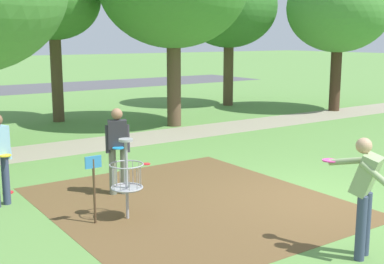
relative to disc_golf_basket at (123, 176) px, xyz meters
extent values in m
plane|color=#5B8942|center=(3.58, -1.15, -0.75)|extent=(160.00, 160.00, 0.00)
cube|color=brown|center=(1.42, 0.08, -0.75)|extent=(4.96, 5.55, 0.01)
cylinder|color=#9E9EA3|center=(0.06, -0.01, -0.08)|extent=(0.05, 0.05, 1.35)
cylinder|color=#9E9EA3|center=(0.06, -0.01, 0.62)|extent=(0.24, 0.24, 0.04)
torus|color=#9E9EA3|center=(0.06, -0.01, 0.20)|extent=(0.58, 0.58, 0.02)
torus|color=#9E9EA3|center=(0.06, -0.01, -0.20)|extent=(0.55, 0.55, 0.03)
cylinder|color=#9E9EA3|center=(0.06, -0.01, -0.22)|extent=(0.48, 0.48, 0.02)
cylinder|color=gray|center=(0.30, -0.01, 0.00)|extent=(0.01, 0.01, 0.40)
cylinder|color=gray|center=(0.25, 0.13, 0.00)|extent=(0.01, 0.01, 0.40)
cylinder|color=gray|center=(0.13, 0.22, 0.00)|extent=(0.01, 0.01, 0.40)
cylinder|color=gray|center=(-0.01, 0.22, 0.00)|extent=(0.01, 0.01, 0.40)
cylinder|color=gray|center=(-0.13, 0.13, 0.00)|extent=(0.01, 0.01, 0.40)
cylinder|color=gray|center=(-0.18, -0.01, 0.00)|extent=(0.01, 0.01, 0.40)
cylinder|color=gray|center=(-0.13, -0.15, 0.00)|extent=(0.01, 0.01, 0.40)
cylinder|color=gray|center=(-0.01, -0.24, 0.00)|extent=(0.01, 0.01, 0.40)
cylinder|color=gray|center=(0.13, -0.24, 0.00)|extent=(0.01, 0.01, 0.40)
cylinder|color=gray|center=(0.25, -0.15, 0.00)|extent=(0.01, 0.01, 0.40)
cylinder|color=#4C3823|center=(-0.49, 0.09, -0.20)|extent=(0.04, 0.04, 1.10)
cube|color=#3384C6|center=(-0.49, 0.09, 0.30)|extent=(0.28, 0.03, 0.20)
cylinder|color=#384260|center=(1.95, -3.31, -0.29)|extent=(0.14, 0.14, 0.92)
cylinder|color=#384260|center=(2.15, -3.23, -0.29)|extent=(0.14, 0.14, 0.92)
cube|color=#93A875|center=(2.05, -3.27, 0.45)|extent=(0.47, 0.49, 0.60)
sphere|color=tan|center=(2.03, -3.22, 0.85)|extent=(0.22, 0.22, 0.22)
cylinder|color=#93A875|center=(2.09, -2.93, 0.56)|extent=(0.29, 0.58, 0.21)
cylinder|color=#E53D99|center=(2.00, -2.67, 0.53)|extent=(0.22, 0.22, 0.02)
cylinder|color=#93A875|center=(1.96, -3.50, 0.49)|extent=(0.25, 0.48, 0.37)
cylinder|color=#384260|center=(-1.42, 1.94, -0.29)|extent=(0.14, 0.14, 0.92)
cylinder|color=#84B7D1|center=(-1.34, 1.96, 0.36)|extent=(0.15, 0.19, 0.55)
cylinder|color=gold|center=(-1.46, 1.74, 0.22)|extent=(0.22, 0.22, 0.02)
cylinder|color=slate|center=(0.66, 1.28, -0.29)|extent=(0.14, 0.14, 0.92)
cylinder|color=slate|center=(0.46, 1.37, -0.29)|extent=(0.14, 0.14, 0.92)
cube|color=#2D2D33|center=(0.56, 1.32, 0.45)|extent=(0.42, 0.35, 0.56)
sphere|color=#9E7051|center=(0.56, 1.32, 0.85)|extent=(0.22, 0.22, 0.22)
cylinder|color=#2D2D33|center=(0.73, 1.23, 0.36)|extent=(0.15, 0.19, 0.55)
cylinder|color=#2D2D33|center=(0.38, 1.38, 0.36)|extent=(0.15, 0.19, 0.55)
cylinder|color=#1E93DB|center=(0.49, 1.16, 0.22)|extent=(0.22, 0.22, 0.02)
cylinder|color=red|center=(-1.23, 2.64, -0.74)|extent=(0.21, 0.21, 0.02)
cylinder|color=red|center=(2.18, 3.09, -0.74)|extent=(0.20, 0.20, 0.02)
cylinder|color=brown|center=(10.67, 10.53, 0.64)|extent=(0.45, 0.45, 2.79)
ellipsoid|color=#38752D|center=(10.67, 10.53, 3.62)|extent=(4.23, 4.23, 3.60)
cylinder|color=brown|center=(2.72, 10.53, 0.80)|extent=(0.41, 0.41, 3.11)
cylinder|color=#422D1E|center=(13.27, 6.64, 0.56)|extent=(0.45, 0.45, 2.64)
ellipsoid|color=#4C8E3D|center=(13.27, 6.64, 3.47)|extent=(4.24, 4.24, 3.60)
cylinder|color=brown|center=(5.72, 7.34, 0.71)|extent=(0.48, 0.48, 2.92)
cube|color=gray|center=(3.58, 5.98, -0.75)|extent=(40.00, 1.93, 0.00)
camera|label=1|loc=(-3.74, -7.45, 2.30)|focal=47.62mm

